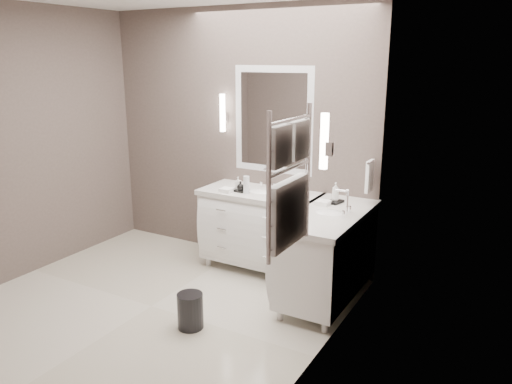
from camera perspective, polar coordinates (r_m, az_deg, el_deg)
The scene contains 19 objects.
floor at distance 4.73m, azimuth -11.87°, elevation -12.71°, with size 3.20×3.00×0.01m, color beige.
wall_back at distance 5.46m, azimuth -2.19°, elevation 6.42°, with size 3.20×0.01×2.70m, color #534743.
wall_left at distance 5.47m, azimuth -25.48°, elevation 4.98°, with size 0.01×3.00×2.70m, color #534743.
wall_right at distance 3.43m, azimuth 7.52°, elevation 1.01°, with size 0.01×3.00×2.70m, color #534743.
vanity_back at distance 5.21m, azimuth 0.51°, elevation -3.80°, with size 1.24×0.59×0.97m.
vanity_right at distance 4.59m, azimuth 8.17°, elevation -6.67°, with size 0.59×1.24×0.97m.
mirror_back at distance 5.20m, azimuth 1.96°, elevation 8.20°, with size 0.90×0.02×1.10m.
mirror_right at distance 4.13m, azimuth 11.62°, elevation 6.08°, with size 0.02×0.90×1.10m.
sconce_back at distance 5.43m, azimuth -3.85°, elevation 8.93°, with size 0.06×0.06×0.40m.
sconce_right at distance 3.61m, azimuth 7.80°, elevation 5.65°, with size 0.06×0.06×0.40m.
towel_bar_corner at distance 4.75m, azimuth 12.86°, elevation 1.85°, with size 0.03×0.22×0.30m.
towel_ladder at distance 3.08m, azimuth 3.79°, elevation 0.31°, with size 0.06×0.58×0.90m.
waste_bin at distance 4.28m, azimuth -7.52°, elevation -13.31°, with size 0.22×0.22×0.30m, color black.
amenity_tray_back at distance 5.11m, azimuth -1.89°, elevation 0.20°, with size 0.14×0.11×0.02m, color black.
amenity_tray_right at distance 4.77m, azimuth 9.02°, elevation -1.09°, with size 0.11×0.15×0.02m, color black.
water_bottle at distance 5.01m, azimuth -1.11°, elevation 0.83°, with size 0.06×0.06×0.18m, color silver.
soap_bottle_a at distance 5.12m, azimuth -2.06°, elevation 1.07°, with size 0.06×0.06×0.12m, color white.
soap_bottle_b at distance 5.06m, azimuth -1.78°, elevation 0.71°, with size 0.07×0.07×0.09m, color black.
soap_bottle_c at distance 4.74m, azimuth 9.07°, elevation 0.06°, with size 0.07×0.07×0.17m, color white.
Camera 1 is at (2.84, -3.09, 2.18)m, focal length 35.00 mm.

